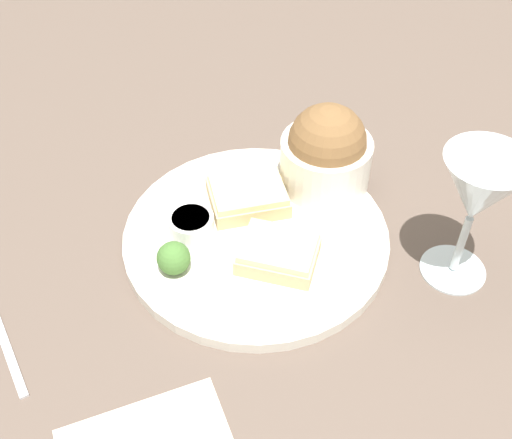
# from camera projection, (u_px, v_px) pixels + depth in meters

# --- Properties ---
(ground_plane) EXTENTS (4.00, 4.00, 0.00)m
(ground_plane) POSITION_uv_depth(u_px,v_px,m) (256.00, 241.00, 0.70)
(ground_plane) COLOR brown
(dinner_plate) EXTENTS (0.29, 0.29, 0.01)m
(dinner_plate) POSITION_uv_depth(u_px,v_px,m) (256.00, 237.00, 0.69)
(dinner_plate) COLOR silver
(dinner_plate) RESTS_ON ground_plane
(salad_bowl) EXTENTS (0.10, 0.10, 0.10)m
(salad_bowl) POSITION_uv_depth(u_px,v_px,m) (326.00, 152.00, 0.71)
(salad_bowl) COLOR silver
(salad_bowl) RESTS_ON dinner_plate
(sauce_ramekin) EXTENTS (0.05, 0.05, 0.03)m
(sauce_ramekin) POSITION_uv_depth(u_px,v_px,m) (191.00, 223.00, 0.68)
(sauce_ramekin) COLOR white
(sauce_ramekin) RESTS_ON dinner_plate
(cheese_toast_near) EXTENTS (0.10, 0.09, 0.03)m
(cheese_toast_near) POSITION_uv_depth(u_px,v_px,m) (248.00, 195.00, 0.71)
(cheese_toast_near) COLOR #D1B27F
(cheese_toast_near) RESTS_ON dinner_plate
(cheese_toast_far) EXTENTS (0.09, 0.08, 0.03)m
(cheese_toast_far) POSITION_uv_depth(u_px,v_px,m) (278.00, 253.00, 0.65)
(cheese_toast_far) COLOR #D1B27F
(cheese_toast_far) RESTS_ON dinner_plate
(wine_glass) EXTENTS (0.08, 0.08, 0.15)m
(wine_glass) POSITION_uv_depth(u_px,v_px,m) (478.00, 195.00, 0.59)
(wine_glass) COLOR silver
(wine_glass) RESTS_ON ground_plane
(garnish) EXTENTS (0.03, 0.03, 0.03)m
(garnish) POSITION_uv_depth(u_px,v_px,m) (174.00, 258.00, 0.64)
(garnish) COLOR #477533
(garnish) RESTS_ON dinner_plate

